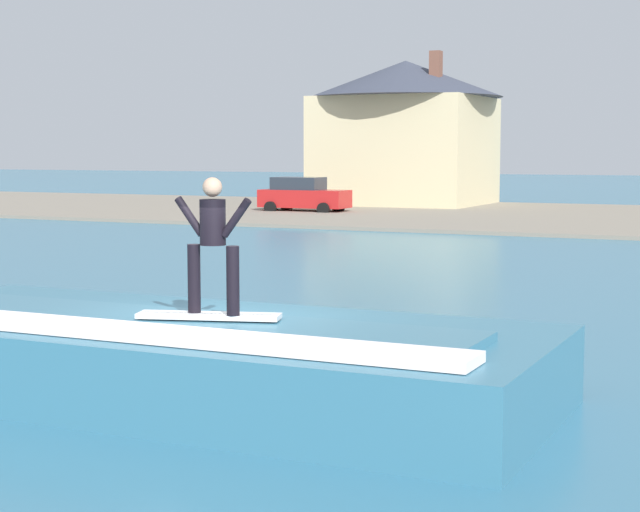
# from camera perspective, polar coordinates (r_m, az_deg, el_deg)

# --- Properties ---
(ground_plane) EXTENTS (260.00, 260.00, 0.00)m
(ground_plane) POSITION_cam_1_polar(r_m,az_deg,el_deg) (13.81, -5.53, -7.57)
(ground_plane) COLOR teal
(wave_crest) EXTENTS (9.36, 3.86, 1.12)m
(wave_crest) POSITION_cam_1_polar(r_m,az_deg,el_deg) (13.60, -7.28, -5.54)
(wave_crest) COLOR teal
(wave_crest) RESTS_ON ground_plane
(surfboard) EXTENTS (1.82, 0.88, 0.06)m
(surfboard) POSITION_cam_1_polar(r_m,az_deg,el_deg) (13.00, -6.10, -3.27)
(surfboard) COLOR white
(surfboard) RESTS_ON wave_crest
(surfer) EXTENTS (1.08, 0.32, 1.69)m
(surfer) POSITION_cam_1_polar(r_m,az_deg,el_deg) (12.82, -5.89, 0.99)
(surfer) COLOR black
(surfer) RESTS_ON surfboard
(car_near_shore) EXTENTS (4.58, 2.03, 1.86)m
(car_near_shore) POSITION_cam_1_polar(r_m,az_deg,el_deg) (53.11, -0.94, 3.35)
(car_near_shore) COLOR red
(car_near_shore) RESTS_ON ground_plane
(house_with_chimney) EXTENTS (11.10, 11.10, 8.68)m
(house_with_chimney) POSITION_cam_1_polar(r_m,az_deg,el_deg) (60.41, 4.69, 7.10)
(house_with_chimney) COLOR beige
(house_with_chimney) RESTS_ON ground_plane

